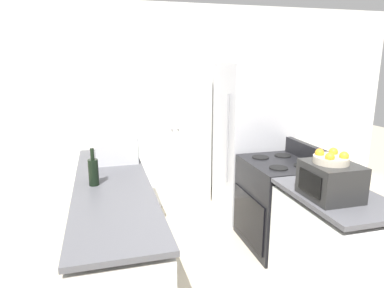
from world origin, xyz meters
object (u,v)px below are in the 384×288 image
(stove, at_px, (278,203))
(fruit_bowl, at_px, (331,158))
(microwave, at_px, (116,146))
(pantry_cabinet, at_px, (171,125))
(toaster_oven, at_px, (331,181))
(refrigerator, at_px, (251,141))
(wine_bottle, at_px, (93,171))

(stove, bearing_deg, fruit_bowl, -98.02)
(microwave, bearing_deg, stove, -17.87)
(pantry_cabinet, height_order, stove, pantry_cabinet)
(stove, relative_size, fruit_bowl, 4.22)
(microwave, xyz_separation_m, fruit_bowl, (1.43, -1.40, 0.16))
(toaster_oven, bearing_deg, refrigerator, 84.37)
(toaster_oven, distance_m, fruit_bowl, 0.17)
(pantry_cabinet, relative_size, microwave, 4.68)
(refrigerator, bearing_deg, microwave, -169.79)
(fruit_bowl, bearing_deg, wine_bottle, 156.79)
(microwave, height_order, toaster_oven, microwave)
(refrigerator, bearing_deg, pantry_cabinet, 141.21)
(wine_bottle, distance_m, toaster_oven, 1.80)
(microwave, distance_m, toaster_oven, 2.01)
(microwave, bearing_deg, wine_bottle, -107.18)
(stove, relative_size, microwave, 2.38)
(pantry_cabinet, xyz_separation_m, toaster_oven, (0.68, -2.38, -0.01))
(microwave, relative_size, fruit_bowl, 1.77)
(pantry_cabinet, xyz_separation_m, refrigerator, (0.84, -0.68, -0.12))
(toaster_oven, xyz_separation_m, fruit_bowl, (-0.00, 0.01, 0.16))
(pantry_cabinet, bearing_deg, microwave, -128.09)
(toaster_oven, bearing_deg, fruit_bowl, 102.14)
(refrigerator, distance_m, wine_bottle, 2.07)
(pantry_cabinet, distance_m, toaster_oven, 2.47)
(microwave, xyz_separation_m, toaster_oven, (1.43, -1.41, -0.01))
(pantry_cabinet, distance_m, stove, 1.77)
(fruit_bowl, bearing_deg, microwave, 135.64)
(pantry_cabinet, bearing_deg, refrigerator, -38.79)
(pantry_cabinet, bearing_deg, stove, -61.43)
(stove, xyz_separation_m, wine_bottle, (-1.77, -0.19, 0.55))
(stove, xyz_separation_m, refrigerator, (0.04, 0.79, 0.46))
(pantry_cabinet, xyz_separation_m, microwave, (-0.76, -0.97, -0.01))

